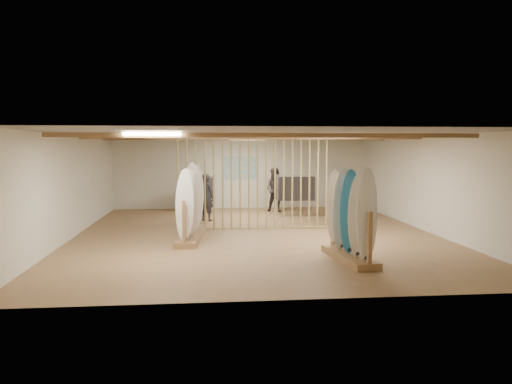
{
  "coord_description": "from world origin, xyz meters",
  "views": [
    {
      "loc": [
        -1.38,
        -13.79,
        2.5
      ],
      "look_at": [
        0.0,
        0.0,
        1.2
      ],
      "focal_mm": 35.0,
      "sensor_mm": 36.0,
      "label": 1
    }
  ],
  "objects": [
    {
      "name": "wall_back",
      "position": [
        0.0,
        6.0,
        1.4
      ],
      "size": [
        12.0,
        0.0,
        12.0
      ],
      "primitive_type": "plane",
      "rotation": [
        1.57,
        0.0,
        0.0
      ],
      "color": "silver",
      "rests_on": "ground"
    },
    {
      "name": "wall_left",
      "position": [
        -5.0,
        0.0,
        1.4
      ],
      "size": [
        0.0,
        12.0,
        12.0
      ],
      "primitive_type": "plane",
      "rotation": [
        1.57,
        0.0,
        1.57
      ],
      "color": "silver",
      "rests_on": "ground"
    },
    {
      "name": "rack_left",
      "position": [
        -1.8,
        -0.64,
        0.67
      ],
      "size": [
        0.79,
        2.47,
        1.95
      ],
      "rotation": [
        0.0,
        0.0,
        -0.11
      ],
      "color": "olive",
      "rests_on": "floor"
    },
    {
      "name": "shopper_a",
      "position": [
        -1.38,
        2.68,
        0.89
      ],
      "size": [
        0.78,
        0.75,
        1.78
      ],
      "primitive_type": "imported",
      "rotation": [
        0.0,
        0.0,
        2.46
      ],
      "color": "#292931",
      "rests_on": "floor"
    },
    {
      "name": "shopper_b",
      "position": [
        1.19,
        4.55,
        0.94
      ],
      "size": [
        1.11,
        1.01,
        1.89
      ],
      "primitive_type": "imported",
      "rotation": [
        0.0,
        0.0,
        -0.4
      ],
      "color": "#332C28",
      "rests_on": "floor"
    },
    {
      "name": "rack_right",
      "position": [
        1.72,
        -3.32,
        0.67
      ],
      "size": [
        0.79,
        2.13,
        1.98
      ],
      "rotation": [
        0.0,
        0.0,
        0.12
      ],
      "color": "olive",
      "rests_on": "floor"
    },
    {
      "name": "clothing_rack_b",
      "position": [
        1.82,
        3.65,
        0.96
      ],
      "size": [
        1.38,
        0.43,
        1.48
      ],
      "rotation": [
        0.0,
        0.0,
        -0.07
      ],
      "color": "silver",
      "rests_on": "floor"
    },
    {
      "name": "ceiling",
      "position": [
        0.0,
        0.0,
        2.8
      ],
      "size": [
        12.0,
        12.0,
        0.0
      ],
      "primitive_type": "plane",
      "rotation": [
        3.14,
        0.0,
        0.0
      ],
      "color": "gray",
      "rests_on": "ground"
    },
    {
      "name": "poster",
      "position": [
        0.0,
        5.98,
        1.6
      ],
      "size": [
        1.4,
        0.03,
        0.9
      ],
      "primitive_type": "cube",
      "color": "teal",
      "rests_on": "ground"
    },
    {
      "name": "clothing_rack_a",
      "position": [
        -1.72,
        5.03,
        0.89
      ],
      "size": [
        1.28,
        0.37,
        1.37
      ],
      "rotation": [
        0.0,
        0.0,
        -0.04
      ],
      "color": "silver",
      "rests_on": "floor"
    },
    {
      "name": "bamboo_partition",
      "position": [
        0.0,
        0.8,
        1.4
      ],
      "size": [
        4.45,
        0.05,
        2.78
      ],
      "color": "#A69350",
      "rests_on": "ground"
    },
    {
      "name": "wall_right",
      "position": [
        5.0,
        0.0,
        1.4
      ],
      "size": [
        0.0,
        12.0,
        12.0
      ],
      "primitive_type": "plane",
      "rotation": [
        1.57,
        0.0,
        -1.57
      ],
      "color": "silver",
      "rests_on": "ground"
    },
    {
      "name": "floor",
      "position": [
        0.0,
        0.0,
        0.0
      ],
      "size": [
        12.0,
        12.0,
        0.0
      ],
      "primitive_type": "plane",
      "color": "olive",
      "rests_on": "ground"
    },
    {
      "name": "wall_front",
      "position": [
        0.0,
        -6.0,
        1.4
      ],
      "size": [
        12.0,
        0.0,
        12.0
      ],
      "primitive_type": "plane",
      "rotation": [
        -1.57,
        0.0,
        0.0
      ],
      "color": "silver",
      "rests_on": "ground"
    },
    {
      "name": "ceiling_slats",
      "position": [
        0.0,
        0.0,
        2.72
      ],
      "size": [
        9.5,
        6.12,
        0.1
      ],
      "primitive_type": "cube",
      "color": "olive",
      "rests_on": "ground"
    },
    {
      "name": "light_panels",
      "position": [
        0.0,
        0.0,
        2.74
      ],
      "size": [
        1.2,
        0.35,
        0.06
      ],
      "primitive_type": "cube",
      "color": "white",
      "rests_on": "ground"
    }
  ]
}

